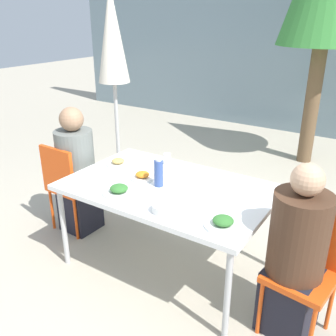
{
  "coord_description": "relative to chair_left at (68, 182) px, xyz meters",
  "views": [
    {
      "loc": [
        1.45,
        -2.23,
        2.01
      ],
      "look_at": [
        0.0,
        0.0,
        0.9
      ],
      "focal_mm": 40.0,
      "sensor_mm": 36.0,
      "label": 1
    }
  ],
  "objects": [
    {
      "name": "chair_right",
      "position": [
        2.22,
        -0.02,
        0.0
      ],
      "size": [
        0.45,
        0.45,
        0.89
      ],
      "rotation": [
        0.0,
        0.0,
        3.01
      ],
      "color": "#E54C14",
      "rests_on": "ground"
    },
    {
      "name": "closed_umbrella",
      "position": [
        -0.26,
        1.05,
        1.17
      ],
      "size": [
        0.36,
        0.36,
        2.32
      ],
      "color": "#333333",
      "rests_on": "ground"
    },
    {
      "name": "salad_bowl",
      "position": [
        1.32,
        -0.31,
        0.25
      ],
      "size": [
        0.19,
        0.19,
        0.06
      ],
      "color": "white",
      "rests_on": "dining_table"
    },
    {
      "name": "person_right",
      "position": [
        2.16,
        -0.09,
        0.04
      ],
      "size": [
        0.36,
        0.36,
        1.22
      ],
      "rotation": [
        0.0,
        0.0,
        3.01
      ],
      "color": "black",
      "rests_on": "ground"
    },
    {
      "name": "chair_left",
      "position": [
        0.0,
        0.0,
        0.0
      ],
      "size": [
        0.41,
        0.41,
        0.89
      ],
      "rotation": [
        0.0,
        0.0,
        -0.03
      ],
      "color": "#E54C14",
      "rests_on": "ground"
    },
    {
      "name": "drinking_cup",
      "position": [
        0.86,
        0.42,
        0.28
      ],
      "size": [
        0.06,
        0.06,
        0.1
      ],
      "color": "white",
      "rests_on": "dining_table"
    },
    {
      "name": "plate_0",
      "position": [
        0.5,
        0.17,
        0.25
      ],
      "size": [
        0.2,
        0.2,
        0.06
      ],
      "color": "white",
      "rests_on": "dining_table"
    },
    {
      "name": "person_left",
      "position": [
        0.05,
        0.08,
        0.06
      ],
      "size": [
        0.35,
        0.35,
        1.23
      ],
      "rotation": [
        0.0,
        0.0,
        -0.03
      ],
      "color": "black",
      "rests_on": "ground"
    },
    {
      "name": "plate_1",
      "position": [
        0.86,
        0.05,
        0.25
      ],
      "size": [
        0.21,
        0.21,
        0.06
      ],
      "color": "white",
      "rests_on": "dining_table"
    },
    {
      "name": "plate_2",
      "position": [
        1.73,
        -0.27,
        0.25
      ],
      "size": [
        0.25,
        0.25,
        0.07
      ],
      "color": "white",
      "rests_on": "dining_table"
    },
    {
      "name": "ground_plane",
      "position": [
        1.11,
        0.05,
        -0.53
      ],
      "size": [
        24.0,
        24.0,
        0.0
      ],
      "primitive_type": "plane",
      "color": "#B2A893"
    },
    {
      "name": "building_facade",
      "position": [
        1.11,
        4.6,
        0.97
      ],
      "size": [
        10.0,
        0.2,
        3.0
      ],
      "color": "slate",
      "rests_on": "ground"
    },
    {
      "name": "dining_table",
      "position": [
        1.11,
        0.05,
        0.18
      ],
      "size": [
        1.61,
        1.02,
        0.75
      ],
      "color": "white",
      "rests_on": "ground"
    },
    {
      "name": "bottle",
      "position": [
        1.05,
        0.01,
        0.34
      ],
      "size": [
        0.07,
        0.07,
        0.23
      ],
      "color": "#334C8E",
      "rests_on": "dining_table"
    },
    {
      "name": "plate_3",
      "position": [
        0.87,
        -0.27,
        0.25
      ],
      "size": [
        0.25,
        0.25,
        0.07
      ],
      "color": "white",
      "rests_on": "dining_table"
    }
  ]
}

